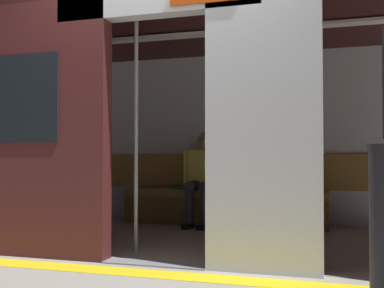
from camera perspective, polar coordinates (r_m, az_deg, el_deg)
ground_plane at (r=4.01m, az=-4.27°, el=-13.89°), size 60.00×60.00×0.00m
platform_edge_strip at (r=3.74m, az=-6.01°, el=-14.76°), size 8.00×0.24×0.01m
train_car at (r=5.13m, az=0.29°, el=6.02°), size 6.40×2.81×2.32m
bench_seat at (r=6.14m, az=3.69°, el=-6.33°), size 2.56×0.44×0.44m
person_seated at (r=6.13m, az=1.33°, el=-3.29°), size 0.55×0.67×1.17m
handbag at (r=6.14m, az=5.38°, el=-4.56°), size 0.26×0.15×0.17m
book at (r=6.33m, az=-1.97°, el=-5.11°), size 0.25×0.27×0.03m
grab_pole_door at (r=4.48m, az=-6.56°, el=1.44°), size 0.04×0.04×2.18m
grab_pole_far at (r=4.25m, az=2.76°, el=1.58°), size 0.04×0.04×2.18m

